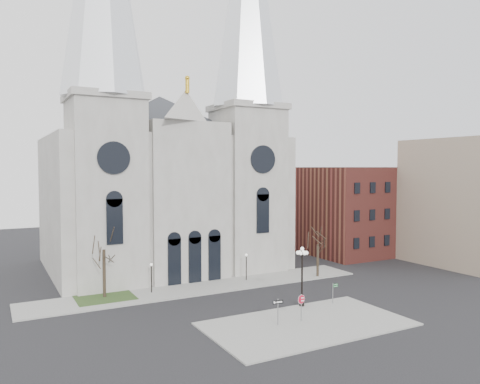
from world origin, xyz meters
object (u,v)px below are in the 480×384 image
one_way_sign (278,307)px  street_name_sign (333,291)px  stop_sign (301,302)px  globe_lamp (302,269)px

one_way_sign → street_name_sign: bearing=24.6°
stop_sign → street_name_sign: (6.19, 3.02, -0.52)m
one_way_sign → street_name_sign: one_way_sign is taller
stop_sign → globe_lamp: globe_lamp is taller
globe_lamp → one_way_sign: bearing=-145.0°
one_way_sign → street_name_sign: (8.61, 2.90, -0.34)m
stop_sign → globe_lamp: (2.79, 3.76, 1.99)m
globe_lamp → street_name_sign: (3.40, -0.74, -2.51)m
stop_sign → one_way_sign: size_ratio=1.05×
street_name_sign → globe_lamp: bearing=168.1°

